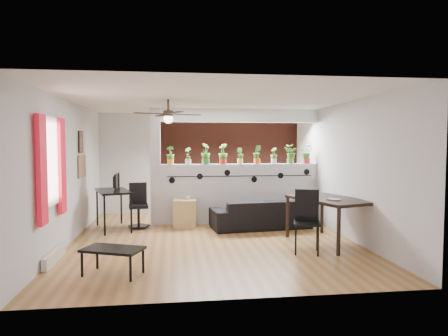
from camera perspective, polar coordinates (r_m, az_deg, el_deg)
room_shell at (r=7.55m, az=-1.79°, el=-0.41°), size 6.30×7.10×2.90m
partition_wall at (r=9.19m, az=2.30°, el=-3.62°), size 3.60×0.18×1.35m
ceiling_header at (r=9.15m, az=2.33°, el=7.48°), size 3.60×0.18×0.30m
pier_column at (r=9.02m, az=-9.74°, el=0.18°), size 0.22×0.20×2.60m
brick_panel at (r=10.59m, az=0.99°, el=0.72°), size 3.90×0.05×2.60m
vine_decal at (r=9.06m, az=2.41°, el=-1.15°), size 3.31×0.01×0.30m
window_assembly at (r=6.57m, az=-23.51°, el=0.54°), size 0.09×1.30×1.55m
baseboard_heater at (r=6.78m, az=-23.08°, el=-11.52°), size 0.08×1.00×0.18m
corkboard at (r=8.66m, az=-19.63°, el=0.22°), size 0.03×0.60×0.45m
framed_art at (r=8.60m, az=-19.79°, el=3.53°), size 0.03×0.34×0.44m
ceiling_fan at (r=7.21m, az=-7.97°, el=7.44°), size 1.19×1.19×0.43m
potted_plant_0 at (r=9.00m, az=-7.66°, el=1.89°), size 0.25×0.22×0.41m
potted_plant_1 at (r=9.01m, az=-5.14°, el=1.84°), size 0.24×0.24×0.39m
potted_plant_2 at (r=9.03m, az=-2.64°, el=2.12°), size 0.29×0.31×0.47m
potted_plant_3 at (r=9.07m, az=-0.15°, el=2.10°), size 0.31×0.30×0.46m
potted_plant_4 at (r=9.13m, az=2.31°, el=1.84°), size 0.24×0.23×0.38m
potted_plant_5 at (r=9.20m, az=4.74°, el=2.03°), size 0.26×0.23×0.43m
potted_plant_6 at (r=9.29m, az=7.13°, el=1.82°), size 0.22×0.23×0.37m
potted_plant_7 at (r=9.40m, az=9.46°, el=2.04°), size 0.29×0.27×0.44m
potted_plant_8 at (r=9.52m, az=11.74°, el=2.00°), size 0.28×0.27×0.43m
sofa at (r=8.69m, az=5.24°, el=-6.59°), size 2.09×1.01×0.59m
cube_shelf at (r=8.79m, az=-5.58°, el=-6.44°), size 0.53×0.48×0.60m
cup at (r=8.74m, az=-5.27°, el=-4.22°), size 0.13×0.13×0.09m
computer_desk at (r=8.76m, az=-15.55°, el=-3.58°), size 0.93×1.28×0.83m
monitor at (r=8.88m, az=-15.43°, el=-2.34°), size 0.33×0.06×0.19m
office_chair at (r=8.86m, az=-12.13°, el=-5.66°), size 0.49×0.49×0.94m
dining_table at (r=7.53m, az=14.86°, el=-4.83°), size 1.35×1.73×0.83m
book at (r=7.20m, az=15.04°, el=-4.40°), size 0.27×0.28×0.02m
folding_chair at (r=6.88m, az=11.74°, el=-6.62°), size 0.53×0.53×1.04m
coffee_table at (r=5.82m, az=-15.60°, el=-11.33°), size 0.92×0.72×0.38m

